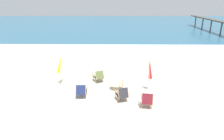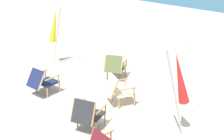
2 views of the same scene
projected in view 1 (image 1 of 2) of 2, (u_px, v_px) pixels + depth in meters
The scene contains 11 objects.
ground_plane at pixel (112, 95), 11.05m from camera, with size 80.00×80.00×0.00m, color beige.
sea at pixel (114, 24), 41.91m from camera, with size 80.00×40.00×0.10m, color #2D6684.
surf_band at pixel (114, 45), 22.81m from camera, with size 80.00×1.10×0.06m, color white.
beach_chair_front_left at pixel (81, 90), 10.67m from camera, with size 0.61×0.79×0.77m.
beach_chair_front_right at pixel (122, 94), 10.28m from camera, with size 0.76×0.85×0.80m.
beach_chair_mid_center at pixel (99, 76), 12.65m from camera, with size 0.84×0.91×0.80m.
beach_chair_back_left at pixel (116, 83), 11.54m from camera, with size 0.83×0.88×0.81m.
beach_chair_far_center at pixel (147, 100), 9.65m from camera, with size 0.67×0.75×0.82m.
umbrella_furled_red at pixel (150, 70), 10.99m from camera, with size 0.43×0.63×2.06m.
umbrella_furled_yellow at pixel (60, 64), 11.97m from camera, with size 0.65×0.27×2.06m.
pier_distant at pixel (212, 21), 31.19m from camera, with size 0.90×16.03×2.04m.
Camera 1 is at (0.12, -9.93, 5.04)m, focal length 32.00 mm.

